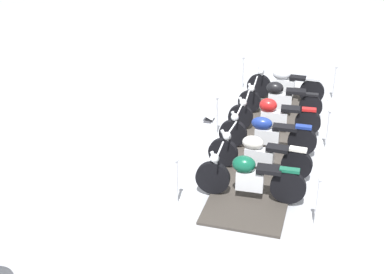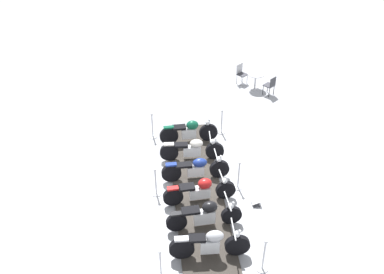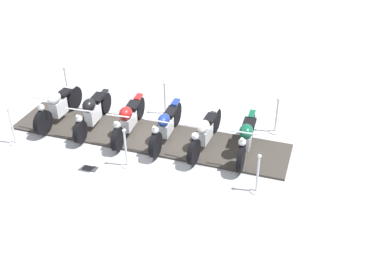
{
  "view_description": "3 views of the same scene",
  "coord_description": "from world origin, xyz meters",
  "px_view_note": "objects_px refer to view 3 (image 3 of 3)",
  "views": [
    {
      "loc": [
        -4.79,
        10.42,
        5.7
      ],
      "look_at": [
        1.0,
        1.84,
        0.61
      ],
      "focal_mm": 49.38,
      "sensor_mm": 36.0,
      "label": 1
    },
    {
      "loc": [
        1.78,
        -9.75,
        9.04
      ],
      "look_at": [
        -0.45,
        1.37,
        1.09
      ],
      "focal_mm": 38.78,
      "sensor_mm": 36.0,
      "label": 2
    },
    {
      "loc": [
        7.54,
        6.84,
        6.59
      ],
      "look_at": [
        0.38,
        1.71,
        0.86
      ],
      "focal_mm": 42.37,
      "sensor_mm": 36.0,
      "label": 3
    }
  ],
  "objects_px": {
    "motorcycle_maroon": "(128,119)",
    "stanchion_left_mid": "(165,104)",
    "stanchion_right_mid": "(126,153)",
    "motorcycle_cream": "(205,132)",
    "info_placard": "(90,166)",
    "stanchion_right_rear": "(257,178)",
    "stanchion_left_front": "(67,88)",
    "stanchion_left_rear": "(276,121)",
    "stanchion_right_front": "(13,132)",
    "motorcycle_navy": "(166,126)",
    "motorcycle_black": "(92,112)",
    "motorcycle_chrome": "(58,106)",
    "motorcycle_forest": "(246,138)"
  },
  "relations": [
    {
      "from": "motorcycle_maroon",
      "to": "stanchion_left_mid",
      "type": "relative_size",
      "value": 2.11
    },
    {
      "from": "motorcycle_maroon",
      "to": "stanchion_right_mid",
      "type": "relative_size",
      "value": 2.04
    },
    {
      "from": "motorcycle_cream",
      "to": "info_placard",
      "type": "xyz_separation_m",
      "value": [
        2.33,
        -1.75,
        -0.41
      ]
    },
    {
      "from": "motorcycle_cream",
      "to": "stanchion_right_rear",
      "type": "relative_size",
      "value": 2.16
    },
    {
      "from": "motorcycle_maroon",
      "to": "stanchion_left_front",
      "type": "bearing_deg",
      "value": -121.42
    },
    {
      "from": "stanchion_left_rear",
      "to": "stanchion_right_front",
      "type": "xyz_separation_m",
      "value": [
        4.44,
        -5.25,
        0.01
      ]
    },
    {
      "from": "motorcycle_navy",
      "to": "motorcycle_maroon",
      "type": "bearing_deg",
      "value": -90.82
    },
    {
      "from": "motorcycle_navy",
      "to": "motorcycle_black",
      "type": "bearing_deg",
      "value": -91.11
    },
    {
      "from": "motorcycle_chrome",
      "to": "stanchion_left_front",
      "type": "xyz_separation_m",
      "value": [
        -1.11,
        -0.92,
        -0.18
      ]
    },
    {
      "from": "motorcycle_cream",
      "to": "stanchion_right_mid",
      "type": "relative_size",
      "value": 2.09
    },
    {
      "from": "motorcycle_cream",
      "to": "stanchion_right_front",
      "type": "bearing_deg",
      "value": -71.49
    },
    {
      "from": "info_placard",
      "to": "stanchion_right_mid",
      "type": "bearing_deg",
      "value": -153.18
    },
    {
      "from": "stanchion_left_rear",
      "to": "motorcycle_maroon",
      "type": "bearing_deg",
      "value": -52.26
    },
    {
      "from": "stanchion_left_rear",
      "to": "stanchion_right_mid",
      "type": "bearing_deg",
      "value": -32.64
    },
    {
      "from": "info_placard",
      "to": "stanchion_left_front",
      "type": "bearing_deg",
      "value": -51.84
    },
    {
      "from": "stanchion_right_mid",
      "to": "stanchion_left_mid",
      "type": "bearing_deg",
      "value": -162.29
    },
    {
      "from": "motorcycle_black",
      "to": "stanchion_left_mid",
      "type": "distance_m",
      "value": 2.09
    },
    {
      "from": "stanchion_left_mid",
      "to": "info_placard",
      "type": "distance_m",
      "value": 3.15
    },
    {
      "from": "motorcycle_forest",
      "to": "stanchion_right_rear",
      "type": "distance_m",
      "value": 1.4
    },
    {
      "from": "motorcycle_chrome",
      "to": "motorcycle_forest",
      "type": "xyz_separation_m",
      "value": [
        -1.6,
        5.03,
        0.02
      ]
    },
    {
      "from": "stanchion_left_front",
      "to": "stanchion_left_rear",
      "type": "distance_m",
      "value": 6.35
    },
    {
      "from": "motorcycle_navy",
      "to": "stanchion_right_mid",
      "type": "height_order",
      "value": "stanchion_right_mid"
    },
    {
      "from": "stanchion_right_front",
      "to": "stanchion_left_mid",
      "type": "bearing_deg",
      "value": 147.36
    },
    {
      "from": "motorcycle_black",
      "to": "stanchion_right_mid",
      "type": "bearing_deg",
      "value": 47.15
    },
    {
      "from": "motorcycle_forest",
      "to": "stanchion_right_mid",
      "type": "relative_size",
      "value": 1.96
    },
    {
      "from": "motorcycle_navy",
      "to": "stanchion_left_mid",
      "type": "distance_m",
      "value": 1.45
    },
    {
      "from": "motorcycle_black",
      "to": "stanchion_right_rear",
      "type": "relative_size",
      "value": 2.06
    },
    {
      "from": "motorcycle_navy",
      "to": "stanchion_left_front",
      "type": "distance_m",
      "value": 3.94
    },
    {
      "from": "stanchion_right_front",
      "to": "info_placard",
      "type": "relative_size",
      "value": 2.74
    },
    {
      "from": "stanchion_left_mid",
      "to": "stanchion_left_rear",
      "type": "xyz_separation_m",
      "value": [
        -0.97,
        3.03,
        0.01
      ]
    },
    {
      "from": "motorcycle_cream",
      "to": "stanchion_right_rear",
      "type": "bearing_deg",
      "value": 54.5
    },
    {
      "from": "stanchion_left_mid",
      "to": "stanchion_right_front",
      "type": "distance_m",
      "value": 4.13
    },
    {
      "from": "motorcycle_chrome",
      "to": "motorcycle_black",
      "type": "distance_m",
      "value": 1.06
    },
    {
      "from": "stanchion_right_mid",
      "to": "stanchion_right_rear",
      "type": "distance_m",
      "value": 3.18
    },
    {
      "from": "motorcycle_maroon",
      "to": "motorcycle_cream",
      "type": "distance_m",
      "value": 2.11
    },
    {
      "from": "motorcycle_black",
      "to": "motorcycle_forest",
      "type": "relative_size",
      "value": 1.02
    },
    {
      "from": "motorcycle_forest",
      "to": "stanchion_left_mid",
      "type": "distance_m",
      "value": 2.97
    },
    {
      "from": "motorcycle_chrome",
      "to": "stanchion_left_mid",
      "type": "height_order",
      "value": "motorcycle_chrome"
    },
    {
      "from": "motorcycle_navy",
      "to": "motorcycle_cream",
      "type": "height_order",
      "value": "motorcycle_navy"
    },
    {
      "from": "motorcycle_black",
      "to": "stanchion_left_front",
      "type": "height_order",
      "value": "stanchion_left_front"
    },
    {
      "from": "motorcycle_navy",
      "to": "motorcycle_cream",
      "type": "distance_m",
      "value": 1.05
    },
    {
      "from": "info_placard",
      "to": "motorcycle_navy",
      "type": "bearing_deg",
      "value": -127.96
    },
    {
      "from": "motorcycle_maroon",
      "to": "motorcycle_cream",
      "type": "xyz_separation_m",
      "value": [
        -0.64,
        2.0,
        -0.0
      ]
    },
    {
      "from": "motorcycle_chrome",
      "to": "motorcycle_maroon",
      "type": "bearing_deg",
      "value": 91.94
    },
    {
      "from": "motorcycle_chrome",
      "to": "motorcycle_forest",
      "type": "distance_m",
      "value": 5.28
    },
    {
      "from": "motorcycle_maroon",
      "to": "stanchion_left_front",
      "type": "xyz_separation_m",
      "value": [
        -0.48,
        -2.94,
        -0.16
      ]
    },
    {
      "from": "motorcycle_maroon",
      "to": "stanchion_right_mid",
      "type": "height_order",
      "value": "stanchion_right_mid"
    },
    {
      "from": "motorcycle_chrome",
      "to": "stanchion_right_rear",
      "type": "relative_size",
      "value": 2.08
    },
    {
      "from": "motorcycle_navy",
      "to": "stanchion_left_front",
      "type": "height_order",
      "value": "stanchion_left_front"
    },
    {
      "from": "motorcycle_cream",
      "to": "stanchion_left_front",
      "type": "distance_m",
      "value": 4.95
    }
  ]
}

